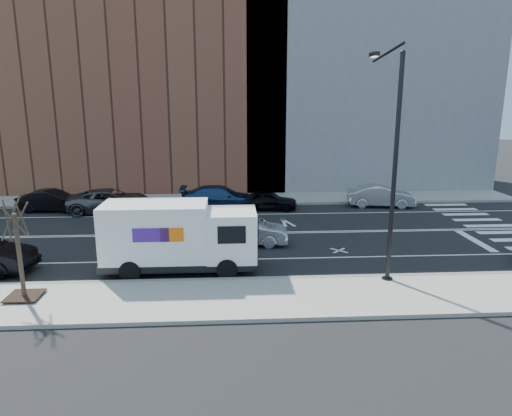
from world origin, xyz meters
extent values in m
plane|color=black|center=(0.00, 0.00, 0.00)|extent=(120.00, 120.00, 0.00)
cube|color=gray|center=(0.00, -8.80, 0.07)|extent=(44.00, 3.60, 0.15)
cube|color=gray|center=(0.00, 8.80, 0.07)|extent=(44.00, 3.60, 0.15)
cube|color=gray|center=(0.00, -7.00, 0.08)|extent=(44.00, 0.25, 0.17)
cube|color=gray|center=(0.00, 7.00, 0.08)|extent=(44.00, 0.25, 0.17)
cube|color=brown|center=(-8.00, 15.60, 11.00)|extent=(26.00, 10.00, 22.00)
cube|color=slate|center=(12.00, 15.60, 13.00)|extent=(20.00, 10.00, 26.00)
cylinder|color=black|center=(7.00, -7.40, 4.50)|extent=(0.18, 0.18, 9.00)
cylinder|color=black|center=(7.00, -7.40, 0.10)|extent=(0.44, 0.44, 0.20)
sphere|color=black|center=(7.00, -7.40, 8.95)|extent=(0.20, 0.20, 0.20)
cylinder|color=black|center=(7.00, -5.70, 9.10)|extent=(0.11, 3.49, 0.48)
cube|color=black|center=(7.00, -4.00, 9.20)|extent=(0.25, 0.80, 0.18)
cube|color=#FFF2CC|center=(7.00, -4.00, 9.10)|extent=(0.18, 0.55, 0.03)
cube|color=black|center=(-7.00, -8.40, 0.23)|extent=(1.20, 1.20, 0.04)
cylinder|color=#382B1E|center=(-7.00, -8.40, 1.75)|extent=(0.16, 0.16, 3.20)
cylinder|color=#382B1E|center=(-6.75, -8.40, 3.15)|extent=(0.06, 0.80, 1.44)
cylinder|color=#382B1E|center=(-6.92, -8.16, 3.15)|extent=(0.81, 0.31, 1.19)
cylinder|color=#382B1E|center=(-7.20, -8.25, 3.15)|extent=(0.58, 0.76, 1.50)
cylinder|color=#382B1E|center=(-7.20, -8.55, 3.15)|extent=(0.47, 0.61, 1.37)
cylinder|color=#382B1E|center=(-6.92, -8.64, 3.15)|extent=(0.72, 0.29, 1.13)
cube|color=black|center=(-1.61, -5.60, 0.47)|extent=(6.49, 2.22, 0.31)
cube|color=white|center=(0.69, -5.61, 1.62)|extent=(2.10, 2.26, 2.09)
cube|color=black|center=(1.75, -5.61, 1.93)|extent=(0.07, 1.93, 0.99)
cube|color=black|center=(0.68, -6.75, 1.93)|extent=(1.15, 0.05, 0.73)
cube|color=black|center=(0.69, -4.47, 1.93)|extent=(1.15, 0.05, 0.73)
cube|color=black|center=(1.71, -5.61, 0.58)|extent=(0.16, 2.09, 0.37)
cube|color=white|center=(-2.56, -5.60, 1.83)|extent=(4.40, 2.32, 2.41)
cube|color=#47198C|center=(-2.56, -6.77, 1.99)|extent=(1.46, 0.03, 0.58)
cube|color=orange|center=(-1.72, -6.77, 1.99)|extent=(0.94, 0.02, 0.58)
cube|color=#47198C|center=(-2.55, -4.43, 1.99)|extent=(1.46, 0.03, 0.58)
cube|color=orange|center=(-1.71, -4.43, 1.99)|extent=(0.94, 0.02, 0.58)
cylinder|color=black|center=(0.47, -6.65, 0.44)|extent=(0.88, 0.30, 0.88)
cylinder|color=black|center=(0.48, -4.56, 0.44)|extent=(0.88, 0.30, 0.88)
cylinder|color=black|center=(-3.50, -6.64, 0.44)|extent=(0.88, 0.30, 0.88)
cylinder|color=black|center=(-3.49, -4.55, 0.44)|extent=(0.88, 0.30, 0.88)
imported|color=black|center=(-11.22, 6.00, 0.72)|extent=(4.46, 1.76, 1.45)
imported|color=#4D5055|center=(-7.27, 5.59, 0.77)|extent=(5.74, 3.08, 1.53)
imported|color=navy|center=(0.00, 6.04, 0.79)|extent=(5.48, 2.28, 1.58)
imported|color=black|center=(3.20, 5.56, 0.67)|extent=(4.06, 1.91, 1.34)
imported|color=#BABAC0|center=(11.16, 6.05, 0.75)|extent=(4.74, 2.18, 1.51)
imported|color=silver|center=(1.36, -1.98, 0.72)|extent=(4.51, 1.88, 1.45)
camera|label=1|loc=(0.62, -24.50, 7.25)|focal=32.00mm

